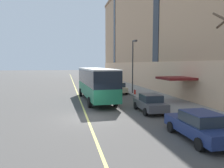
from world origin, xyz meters
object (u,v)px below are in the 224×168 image
Objects in this scene: parked_car_champagne_0 at (118,88)px; parked_car_darkgray_5 at (150,103)px; parked_car_navy_1 at (199,126)px; street_lamp at (133,61)px; parked_car_darkgray_2 at (106,82)px; fire_hydrant at (135,92)px; city_bus at (96,82)px; parked_car_silver_6 at (98,79)px.

parked_car_champagne_0 is 12.09m from parked_car_darkgray_5.
parked_car_champagne_0 and parked_car_navy_1 have the same top height.
parked_car_darkgray_5 is 11.69m from street_lamp.
parked_car_navy_1 is at bearing -90.14° from parked_car_champagne_0.
parked_car_darkgray_2 is 1.00× the size of parked_car_darkgray_5.
street_lamp reaches higher than fire_hydrant.
fire_hydrant is at bearing -95.06° from street_lamp.
city_bus is 16.22× the size of fire_hydrant.
city_bus is at bearing -141.93° from street_lamp.
parked_car_darkgray_2 is at bearing 89.73° from parked_car_navy_1.
fire_hydrant is at bearing -84.88° from parked_car_silver_6.
street_lamp is at bearing -80.95° from parked_car_darkgray_2.
parked_car_darkgray_5 is at bearing -90.45° from parked_car_darkgray_2.
parked_car_navy_1 is 1.09× the size of parked_car_silver_6.
city_bus is 2.70× the size of parked_car_darkgray_2.
parked_car_silver_6 is (-0.19, 8.35, -0.00)m from parked_car_darkgray_2.
parked_car_champagne_0 is 6.09× the size of fire_hydrant.
fire_hydrant is at bearing 83.98° from parked_car_navy_1.
parked_car_darkgray_5 reaches higher than fire_hydrant.
parked_car_silver_6 is (-0.05, 37.14, -0.00)m from parked_car_navy_1.
city_bus is 7.56m from street_lamp.
parked_car_navy_1 is 0.67× the size of street_lamp.
street_lamp is at bearing -84.29° from parked_car_silver_6.
parked_car_navy_1 is at bearing -89.71° from parked_car_darkgray_5.
parked_car_navy_1 is (-0.04, -19.06, 0.00)m from parked_car_champagne_0.
street_lamp is at bearing 80.11° from parked_car_darkgray_5.
parked_car_silver_6 is at bearing 81.06° from city_bus.
parked_car_darkgray_2 is (0.13, 28.79, -0.00)m from parked_car_navy_1.
parked_car_navy_1 and parked_car_silver_6 have the same top height.
parked_car_champagne_0 is at bearing -90.53° from parked_car_darkgray_2.
fire_hydrant is at bearing 30.71° from city_bus.
street_lamp reaches higher than parked_car_navy_1.
parked_car_silver_6 is (-0.02, 30.18, 0.00)m from parked_car_darkgray_5.
parked_car_darkgray_2 reaches higher than fire_hydrant.
street_lamp reaches higher than parked_car_darkgray_2.
parked_car_champagne_0 is 19.06m from parked_car_navy_1.
fire_hydrant is (1.64, -12.02, -0.29)m from parked_car_darkgray_2.
parked_car_silver_6 is at bearing 90.04° from parked_car_darkgray_5.
fire_hydrant is (-0.10, -1.13, -3.97)m from street_lamp.
city_bus is at bearing -149.29° from fire_hydrant.
parked_car_navy_1 is 1.09× the size of parked_car_darkgray_2.
parked_car_silver_6 is at bearing 95.12° from fire_hydrant.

